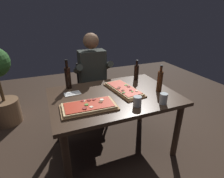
{
  "coord_description": "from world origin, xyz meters",
  "views": [
    {
      "loc": [
        -0.68,
        -1.65,
        1.61
      ],
      "look_at": [
        0.0,
        0.05,
        0.79
      ],
      "focal_mm": 28.26,
      "sensor_mm": 36.0,
      "label": 1
    }
  ],
  "objects_px": {
    "dining_table": "(114,102)",
    "vinegar_bottle_green": "(68,77)",
    "wine_bottle_dark": "(136,72)",
    "tumbler_near_camera": "(163,99)",
    "potted_plant_corner": "(0,85)",
    "oil_bottle_amber": "(160,81)",
    "tumbler_far_side": "(137,102)",
    "pizza_rectangular_front": "(89,106)",
    "diner_chair": "(92,88)",
    "pizza_rectangular_left": "(124,89)",
    "seated_diner": "(93,75)"
  },
  "relations": [
    {
      "from": "dining_table",
      "to": "vinegar_bottle_green",
      "type": "relative_size",
      "value": 3.96
    },
    {
      "from": "vinegar_bottle_green",
      "to": "seated_diner",
      "type": "xyz_separation_m",
      "value": [
        0.41,
        0.35,
        -0.14
      ]
    },
    {
      "from": "dining_table",
      "to": "seated_diner",
      "type": "bearing_deg",
      "value": 91.66
    },
    {
      "from": "pizza_rectangular_left",
      "to": "tumbler_near_camera",
      "type": "xyz_separation_m",
      "value": [
        0.24,
        -0.43,
        0.03
      ]
    },
    {
      "from": "dining_table",
      "to": "seated_diner",
      "type": "xyz_separation_m",
      "value": [
        -0.02,
        0.74,
        0.1
      ]
    },
    {
      "from": "seated_diner",
      "to": "tumbler_far_side",
      "type": "bearing_deg",
      "value": -82.35
    },
    {
      "from": "wine_bottle_dark",
      "to": "tumbler_far_side",
      "type": "distance_m",
      "value": 0.74
    },
    {
      "from": "oil_bottle_amber",
      "to": "vinegar_bottle_green",
      "type": "xyz_separation_m",
      "value": [
        -0.96,
        0.49,
        0.01
      ]
    },
    {
      "from": "potted_plant_corner",
      "to": "wine_bottle_dark",
      "type": "bearing_deg",
      "value": -23.76
    },
    {
      "from": "wine_bottle_dark",
      "to": "seated_diner",
      "type": "height_order",
      "value": "seated_diner"
    },
    {
      "from": "pizza_rectangular_front",
      "to": "oil_bottle_amber",
      "type": "relative_size",
      "value": 1.74
    },
    {
      "from": "oil_bottle_amber",
      "to": "seated_diner",
      "type": "xyz_separation_m",
      "value": [
        -0.55,
        0.84,
        -0.13
      ]
    },
    {
      "from": "diner_chair",
      "to": "dining_table",
      "type": "bearing_deg",
      "value": -88.57
    },
    {
      "from": "wine_bottle_dark",
      "to": "potted_plant_corner",
      "type": "height_order",
      "value": "potted_plant_corner"
    },
    {
      "from": "pizza_rectangular_left",
      "to": "potted_plant_corner",
      "type": "xyz_separation_m",
      "value": [
        -1.46,
        1.06,
        -0.13
      ]
    },
    {
      "from": "vinegar_bottle_green",
      "to": "tumbler_far_side",
      "type": "relative_size",
      "value": 3.46
    },
    {
      "from": "seated_diner",
      "to": "pizza_rectangular_front",
      "type": "bearing_deg",
      "value": -108.76
    },
    {
      "from": "pizza_rectangular_left",
      "to": "oil_bottle_amber",
      "type": "height_order",
      "value": "oil_bottle_amber"
    },
    {
      "from": "dining_table",
      "to": "pizza_rectangular_left",
      "type": "bearing_deg",
      "value": 19.75
    },
    {
      "from": "diner_chair",
      "to": "oil_bottle_amber",
      "type": "bearing_deg",
      "value": -60.38
    },
    {
      "from": "oil_bottle_amber",
      "to": "tumbler_near_camera",
      "type": "height_order",
      "value": "oil_bottle_amber"
    },
    {
      "from": "wine_bottle_dark",
      "to": "seated_diner",
      "type": "distance_m",
      "value": 0.64
    },
    {
      "from": "vinegar_bottle_green",
      "to": "potted_plant_corner",
      "type": "distance_m",
      "value": 1.17
    },
    {
      "from": "pizza_rectangular_left",
      "to": "vinegar_bottle_green",
      "type": "relative_size",
      "value": 1.64
    },
    {
      "from": "tumbler_far_side",
      "to": "dining_table",
      "type": "bearing_deg",
      "value": 110.64
    },
    {
      "from": "pizza_rectangular_left",
      "to": "wine_bottle_dark",
      "type": "distance_m",
      "value": 0.43
    },
    {
      "from": "seated_diner",
      "to": "dining_table",
      "type": "bearing_deg",
      "value": -88.34
    },
    {
      "from": "pizza_rectangular_front",
      "to": "diner_chair",
      "type": "distance_m",
      "value": 1.12
    },
    {
      "from": "pizza_rectangular_front",
      "to": "potted_plant_corner",
      "type": "bearing_deg",
      "value": 126.87
    },
    {
      "from": "dining_table",
      "to": "potted_plant_corner",
      "type": "height_order",
      "value": "potted_plant_corner"
    },
    {
      "from": "oil_bottle_amber",
      "to": "tumbler_near_camera",
      "type": "distance_m",
      "value": 0.31
    },
    {
      "from": "tumbler_near_camera",
      "to": "tumbler_far_side",
      "type": "xyz_separation_m",
      "value": [
        -0.27,
        0.05,
        -0.01
      ]
    },
    {
      "from": "wine_bottle_dark",
      "to": "diner_chair",
      "type": "relative_size",
      "value": 0.31
    },
    {
      "from": "dining_table",
      "to": "pizza_rectangular_front",
      "type": "xyz_separation_m",
      "value": [
        -0.34,
        -0.19,
        0.12
      ]
    },
    {
      "from": "tumbler_near_camera",
      "to": "diner_chair",
      "type": "xyz_separation_m",
      "value": [
        -0.41,
        1.23,
        -0.31
      ]
    },
    {
      "from": "tumbler_far_side",
      "to": "diner_chair",
      "type": "bearing_deg",
      "value": 96.87
    },
    {
      "from": "wine_bottle_dark",
      "to": "tumbler_far_side",
      "type": "height_order",
      "value": "wine_bottle_dark"
    },
    {
      "from": "tumbler_far_side",
      "to": "diner_chair",
      "type": "relative_size",
      "value": 0.12
    },
    {
      "from": "tumbler_near_camera",
      "to": "vinegar_bottle_green",
      "type": "bearing_deg",
      "value": 137.49
    },
    {
      "from": "vinegar_bottle_green",
      "to": "tumbler_near_camera",
      "type": "relative_size",
      "value": 3.23
    },
    {
      "from": "tumbler_near_camera",
      "to": "potted_plant_corner",
      "type": "height_order",
      "value": "potted_plant_corner"
    },
    {
      "from": "pizza_rectangular_front",
      "to": "tumbler_far_side",
      "type": "bearing_deg",
      "value": -15.96
    },
    {
      "from": "dining_table",
      "to": "pizza_rectangular_left",
      "type": "xyz_separation_m",
      "value": [
        0.15,
        0.05,
        0.12
      ]
    },
    {
      "from": "dining_table",
      "to": "wine_bottle_dark",
      "type": "distance_m",
      "value": 0.61
    },
    {
      "from": "dining_table",
      "to": "potted_plant_corner",
      "type": "bearing_deg",
      "value": 139.7
    },
    {
      "from": "pizza_rectangular_left",
      "to": "tumbler_far_side",
      "type": "xyz_separation_m",
      "value": [
        -0.03,
        -0.37,
        0.02
      ]
    },
    {
      "from": "oil_bottle_amber",
      "to": "pizza_rectangular_front",
      "type": "bearing_deg",
      "value": -174.62
    },
    {
      "from": "oil_bottle_amber",
      "to": "diner_chair",
      "type": "height_order",
      "value": "oil_bottle_amber"
    },
    {
      "from": "pizza_rectangular_front",
      "to": "potted_plant_corner",
      "type": "distance_m",
      "value": 1.63
    },
    {
      "from": "pizza_rectangular_front",
      "to": "pizza_rectangular_left",
      "type": "height_order",
      "value": "same"
    }
  ]
}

